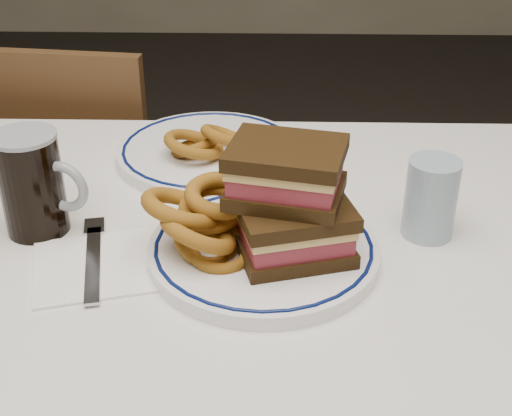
{
  "coord_description": "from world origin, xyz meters",
  "views": [
    {
      "loc": [
        0.18,
        -0.74,
        1.26
      ],
      "look_at": [
        0.16,
        0.0,
        0.82
      ],
      "focal_mm": 50.0,
      "sensor_mm": 36.0,
      "label": 1
    }
  ],
  "objects_px": {
    "main_plate": "(264,250)",
    "beer_mug": "(33,183)",
    "reuben_sandwich": "(290,201)",
    "far_plate": "(210,152)",
    "chair_far": "(83,203)"
  },
  "relations": [
    {
      "from": "main_plate",
      "to": "beer_mug",
      "type": "height_order",
      "value": "beer_mug"
    },
    {
      "from": "reuben_sandwich",
      "to": "far_plate",
      "type": "bearing_deg",
      "value": 112.87
    },
    {
      "from": "chair_far",
      "to": "far_plate",
      "type": "relative_size",
      "value": 2.88
    },
    {
      "from": "chair_far",
      "to": "far_plate",
      "type": "height_order",
      "value": "chair_far"
    },
    {
      "from": "main_plate",
      "to": "far_plate",
      "type": "bearing_deg",
      "value": 107.95
    },
    {
      "from": "chair_far",
      "to": "main_plate",
      "type": "bearing_deg",
      "value": -56.76
    },
    {
      "from": "chair_far",
      "to": "beer_mug",
      "type": "distance_m",
      "value": 0.69
    },
    {
      "from": "main_plate",
      "to": "far_plate",
      "type": "relative_size",
      "value": 0.99
    },
    {
      "from": "chair_far",
      "to": "reuben_sandwich",
      "type": "height_order",
      "value": "reuben_sandwich"
    },
    {
      "from": "main_plate",
      "to": "far_plate",
      "type": "distance_m",
      "value": 0.29
    },
    {
      "from": "main_plate",
      "to": "reuben_sandwich",
      "type": "distance_m",
      "value": 0.08
    },
    {
      "from": "beer_mug",
      "to": "chair_far",
      "type": "bearing_deg",
      "value": 101.37
    },
    {
      "from": "reuben_sandwich",
      "to": "beer_mug",
      "type": "xyz_separation_m",
      "value": [
        -0.33,
        0.07,
        -0.02
      ]
    },
    {
      "from": "reuben_sandwich",
      "to": "beer_mug",
      "type": "distance_m",
      "value": 0.34
    },
    {
      "from": "main_plate",
      "to": "reuben_sandwich",
      "type": "xyz_separation_m",
      "value": [
        0.03,
        -0.01,
        0.08
      ]
    }
  ]
}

